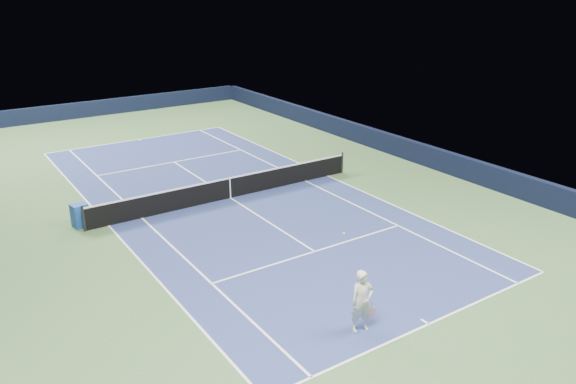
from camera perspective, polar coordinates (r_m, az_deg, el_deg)
ground at (r=25.32m, az=-5.87°, el=-0.61°), size 40.00×40.00×0.00m
wall_far at (r=43.07m, az=-18.58°, el=8.11°), size 22.00×0.35×1.10m
wall_right at (r=31.36m, az=11.84°, el=4.33°), size 0.35×40.00×1.10m
court_surface at (r=25.32m, az=-5.87°, el=-0.61°), size 10.97×23.77×0.01m
baseline_far at (r=35.78m, az=-14.93°, el=5.19°), size 10.97×0.08×0.00m
baseline_near at (r=16.85m, az=14.12°, el=-12.89°), size 10.97×0.08×0.00m
sideline_doubles_right at (r=28.11m, az=4.03°, el=1.66°), size 0.08×23.77×0.00m
sideline_doubles_left at (r=23.49m, az=-17.76°, el=-3.27°), size 0.08×23.77×0.00m
sideline_singles_right at (r=27.33m, az=1.75°, el=1.14°), size 0.08×23.77×0.00m
sideline_singles_left at (r=23.84m, az=-14.62°, el=-2.57°), size 0.08×23.77×0.00m
service_line_far at (r=30.82m, az=-11.51°, el=3.01°), size 8.23×0.08×0.00m
service_line_near at (r=20.34m, az=2.73°, el=-6.05°), size 8.23×0.08×0.00m
center_service_line at (r=25.31m, az=-5.87°, el=-0.59°), size 0.08×12.80×0.00m
center_mark_far at (r=35.64m, az=-14.85°, el=5.13°), size 0.08×0.30×0.00m
center_mark_near at (r=16.93m, az=13.74°, el=-12.67°), size 0.08×0.30×0.00m
tennis_net at (r=25.14m, az=-5.91°, el=0.46°), size 12.90×0.10×1.07m
sponsor_cube at (r=23.62m, az=-20.37°, el=-2.23°), size 0.66×0.62×0.95m
tennis_player at (r=15.79m, az=7.54°, el=-10.96°), size 0.85×1.32×2.58m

